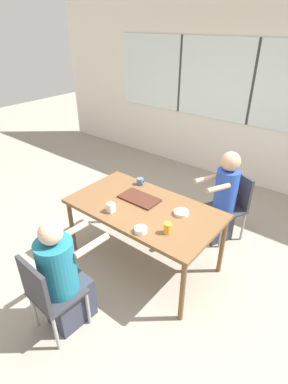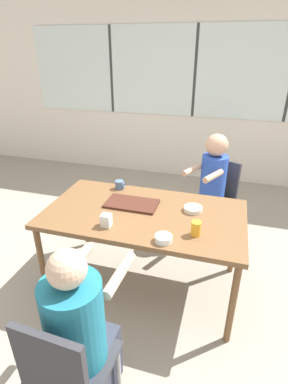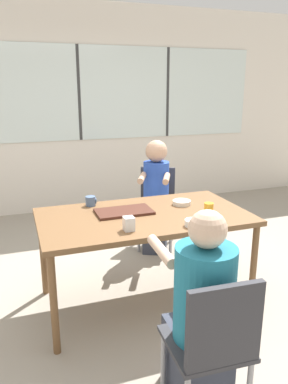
{
  "view_description": "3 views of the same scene",
  "coord_description": "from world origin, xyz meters",
  "px_view_note": "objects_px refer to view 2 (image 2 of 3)",
  "views": [
    {
      "loc": [
        1.65,
        -2.07,
        2.47
      ],
      "look_at": [
        0.0,
        0.0,
        0.94
      ],
      "focal_mm": 28.0,
      "sensor_mm": 36.0,
      "label": 1
    },
    {
      "loc": [
        0.59,
        -2.03,
        1.98
      ],
      "look_at": [
        0.0,
        0.0,
        0.94
      ],
      "focal_mm": 28.0,
      "sensor_mm": 36.0,
      "label": 2
    },
    {
      "loc": [
        -0.92,
        -2.59,
        1.71
      ],
      "look_at": [
        0.0,
        0.0,
        0.94
      ],
      "focal_mm": 35.0,
      "sensor_mm": 36.0,
      "label": 3
    }
  ],
  "objects_px": {
    "chair_for_woman_green_shirt": "(64,368)",
    "person_man_blue_shirt": "(211,191)",
    "chair_for_man_blue_shirt": "(218,191)",
    "juice_glass": "(196,228)",
    "milk_carton_small": "(106,220)",
    "bowl_white_shallow": "(164,239)",
    "person_woman_green_shirt": "(81,340)",
    "bowl_cereal": "(193,209)",
    "coffee_mug": "(120,185)"
  },
  "relations": [
    {
      "from": "chair_for_woman_green_shirt",
      "to": "person_man_blue_shirt",
      "type": "xyz_separation_m",
      "value": [
        0.53,
        2.17,
        0.05
      ]
    },
    {
      "from": "chair_for_man_blue_shirt",
      "to": "juice_glass",
      "type": "xyz_separation_m",
      "value": [
        -0.09,
        -1.3,
        0.3
      ]
    },
    {
      "from": "milk_carton_small",
      "to": "bowl_white_shallow",
      "type": "distance_m",
      "value": 0.46
    },
    {
      "from": "person_man_blue_shirt",
      "to": "milk_carton_small",
      "type": "xyz_separation_m",
      "value": [
        -0.68,
        -1.23,
        0.24
      ]
    },
    {
      "from": "juice_glass",
      "to": "bowl_white_shallow",
      "type": "bearing_deg",
      "value": -144.76
    },
    {
      "from": "person_woman_green_shirt",
      "to": "bowl_white_shallow",
      "type": "distance_m",
      "value": 0.8
    },
    {
      "from": "person_woman_green_shirt",
      "to": "bowl_cereal",
      "type": "relative_size",
      "value": 7.53
    },
    {
      "from": "chair_for_man_blue_shirt",
      "to": "person_woman_green_shirt",
      "type": "bearing_deg",
      "value": 100.8
    },
    {
      "from": "person_woman_green_shirt",
      "to": "milk_carton_small",
      "type": "height_order",
      "value": "person_woman_green_shirt"
    },
    {
      "from": "coffee_mug",
      "to": "bowl_cereal",
      "type": "height_order",
      "value": "coffee_mug"
    },
    {
      "from": "juice_glass",
      "to": "milk_carton_small",
      "type": "xyz_separation_m",
      "value": [
        -0.66,
        -0.07,
        -0.01
      ]
    },
    {
      "from": "coffee_mug",
      "to": "bowl_cereal",
      "type": "xyz_separation_m",
      "value": [
        0.72,
        -0.23,
        -0.02
      ]
    },
    {
      "from": "juice_glass",
      "to": "bowl_white_shallow",
      "type": "relative_size",
      "value": 0.89
    },
    {
      "from": "person_woman_green_shirt",
      "to": "milk_carton_small",
      "type": "relative_size",
      "value": 11.74
    },
    {
      "from": "juice_glass",
      "to": "bowl_white_shallow",
      "type": "distance_m",
      "value": 0.25
    },
    {
      "from": "coffee_mug",
      "to": "bowl_cereal",
      "type": "bearing_deg",
      "value": -17.75
    },
    {
      "from": "coffee_mug",
      "to": "milk_carton_small",
      "type": "xyz_separation_m",
      "value": [
        0.13,
        -0.64,
        0.01
      ]
    },
    {
      "from": "chair_for_man_blue_shirt",
      "to": "person_man_blue_shirt",
      "type": "relative_size",
      "value": 0.72
    },
    {
      "from": "chair_for_man_blue_shirt",
      "to": "bowl_cereal",
      "type": "xyz_separation_m",
      "value": [
        -0.16,
        -0.97,
        0.27
      ]
    },
    {
      "from": "person_woman_green_shirt",
      "to": "coffee_mug",
      "type": "xyz_separation_m",
      "value": [
        -0.29,
        1.41,
        0.29
      ]
    },
    {
      "from": "person_man_blue_shirt",
      "to": "milk_carton_small",
      "type": "bearing_deg",
      "value": 87.4
    },
    {
      "from": "person_man_blue_shirt",
      "to": "bowl_white_shallow",
      "type": "relative_size",
      "value": 9.85
    },
    {
      "from": "person_man_blue_shirt",
      "to": "person_woman_green_shirt",
      "type": "bearing_deg",
      "value": 101.62
    },
    {
      "from": "juice_glass",
      "to": "milk_carton_small",
      "type": "height_order",
      "value": "juice_glass"
    },
    {
      "from": "person_man_blue_shirt",
      "to": "juice_glass",
      "type": "height_order",
      "value": "person_man_blue_shirt"
    },
    {
      "from": "chair_for_man_blue_shirt",
      "to": "bowl_white_shallow",
      "type": "bearing_deg",
      "value": 104.74
    },
    {
      "from": "chair_for_woman_green_shirt",
      "to": "chair_for_man_blue_shirt",
      "type": "relative_size",
      "value": 1.0
    },
    {
      "from": "coffee_mug",
      "to": "bowl_white_shallow",
      "type": "relative_size",
      "value": 0.73
    },
    {
      "from": "chair_for_woman_green_shirt",
      "to": "person_woman_green_shirt",
      "type": "relative_size",
      "value": 0.75
    },
    {
      "from": "person_woman_green_shirt",
      "to": "bowl_cereal",
      "type": "xyz_separation_m",
      "value": [
        0.44,
        1.18,
        0.26
      ]
    },
    {
      "from": "chair_for_woman_green_shirt",
      "to": "bowl_white_shallow",
      "type": "distance_m",
      "value": 0.96
    },
    {
      "from": "chair_for_woman_green_shirt",
      "to": "chair_for_man_blue_shirt",
      "type": "xyz_separation_m",
      "value": [
        0.6,
        2.31,
        0.0
      ]
    },
    {
      "from": "chair_for_man_blue_shirt",
      "to": "milk_carton_small",
      "type": "relative_size",
      "value": 8.81
    },
    {
      "from": "milk_carton_small",
      "to": "bowl_white_shallow",
      "type": "bearing_deg",
      "value": -9.11
    },
    {
      "from": "chair_for_man_blue_shirt",
      "to": "milk_carton_small",
      "type": "bearing_deg",
      "value": 87.67
    },
    {
      "from": "chair_for_man_blue_shirt",
      "to": "bowl_white_shallow",
      "type": "relative_size",
      "value": 7.1
    },
    {
      "from": "chair_for_woman_green_shirt",
      "to": "bowl_white_shallow",
      "type": "xyz_separation_m",
      "value": [
        0.31,
        0.86,
        0.27
      ]
    },
    {
      "from": "chair_for_woman_green_shirt",
      "to": "bowl_cereal",
      "type": "bearing_deg",
      "value": 74.69
    },
    {
      "from": "juice_glass",
      "to": "coffee_mug",
      "type": "bearing_deg",
      "value": 144.12
    },
    {
      "from": "chair_for_man_blue_shirt",
      "to": "coffee_mug",
      "type": "bearing_deg",
      "value": 66.09
    },
    {
      "from": "person_man_blue_shirt",
      "to": "bowl_cereal",
      "type": "distance_m",
      "value": 0.86
    },
    {
      "from": "bowl_cereal",
      "to": "juice_glass",
      "type": "bearing_deg",
      "value": -79.13
    },
    {
      "from": "coffee_mug",
      "to": "juice_glass",
      "type": "height_order",
      "value": "juice_glass"
    },
    {
      "from": "person_man_blue_shirt",
      "to": "milk_carton_small",
      "type": "distance_m",
      "value": 1.43
    },
    {
      "from": "bowl_white_shallow",
      "to": "bowl_cereal",
      "type": "height_order",
      "value": "bowl_white_shallow"
    },
    {
      "from": "chair_for_man_blue_shirt",
      "to": "milk_carton_small",
      "type": "height_order",
      "value": "same"
    },
    {
      "from": "bowl_white_shallow",
      "to": "person_woman_green_shirt",
      "type": "bearing_deg",
      "value": -113.19
    },
    {
      "from": "chair_for_man_blue_shirt",
      "to": "person_man_blue_shirt",
      "type": "xyz_separation_m",
      "value": [
        -0.07,
        -0.14,
        0.05
      ]
    },
    {
      "from": "bowl_white_shallow",
      "to": "bowl_cereal",
      "type": "bearing_deg",
      "value": 74.14
    },
    {
      "from": "person_man_blue_shirt",
      "to": "coffee_mug",
      "type": "distance_m",
      "value": 1.03
    }
  ]
}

